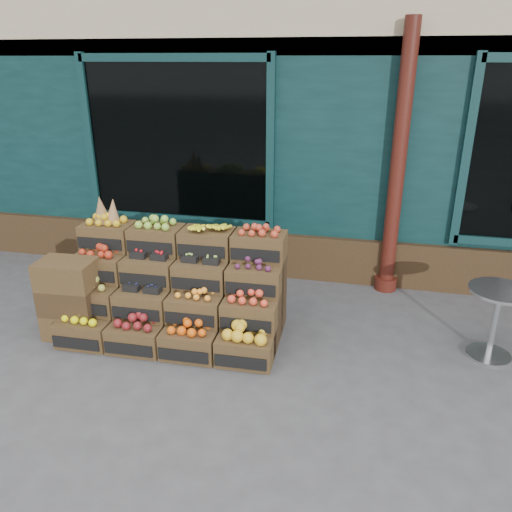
# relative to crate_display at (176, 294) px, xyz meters

# --- Properties ---
(ground) EXTENTS (60.00, 60.00, 0.00)m
(ground) POSITION_rel_crate_display_xyz_m (1.02, -0.46, -0.43)
(ground) COLOR #454547
(ground) RESTS_ON ground
(shop_facade) EXTENTS (12.00, 6.24, 4.80)m
(shop_facade) POSITION_rel_crate_display_xyz_m (1.02, 4.65, 1.96)
(shop_facade) COLOR #0C292A
(shop_facade) RESTS_ON ground
(crate_display) EXTENTS (2.27, 1.15, 1.41)m
(crate_display) POSITION_rel_crate_display_xyz_m (0.00, 0.00, 0.00)
(crate_display) COLOR #46321B
(crate_display) RESTS_ON ground
(spare_crates) EXTENTS (0.60, 0.43, 0.86)m
(spare_crates) POSITION_rel_crate_display_xyz_m (-1.04, -0.36, -0.01)
(spare_crates) COLOR #46321B
(spare_crates) RESTS_ON ground
(bistro_table) EXTENTS (0.59, 0.59, 0.74)m
(bistro_table) POSITION_rel_crate_display_xyz_m (3.21, 0.20, 0.03)
(bistro_table) COLOR #B2B3B9
(bistro_table) RESTS_ON ground
(shopkeeper) EXTENTS (0.82, 0.68, 1.92)m
(shopkeeper) POSITION_rel_crate_display_xyz_m (-0.35, 2.14, 0.53)
(shopkeeper) COLOR #164F1E
(shopkeeper) RESTS_ON ground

